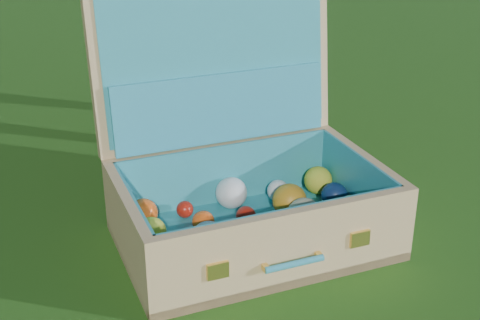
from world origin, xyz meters
name	(u,v)px	position (x,y,z in m)	size (l,w,h in m)	color
ground	(246,246)	(0.00, 0.00, 0.00)	(60.00, 60.00, 0.00)	#215114
suitcase	(241,167)	(0.02, 0.10, 0.18)	(0.68, 0.58, 0.64)	#D9B075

